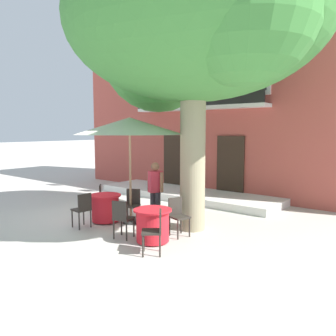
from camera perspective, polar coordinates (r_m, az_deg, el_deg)
The scene contains 14 objects.
ground_plane at distance 10.14m, azimuth -11.92°, elevation -8.13°, with size 120.00×120.00×0.00m, color beige.
building_facade at distance 15.11m, azimuth 9.91°, elevation 10.99°, with size 13.00×5.09×7.50m.
entrance_step_platform at distance 12.77m, azimuth 3.11°, elevation -4.41°, with size 7.08×1.98×0.25m, color silver.
plane_tree at distance 8.95m, azimuth 3.99°, elevation 22.77°, with size 6.76×5.94×7.17m.
cafe_table_near_tree at distance 9.55m, azimuth -10.47°, elevation -6.59°, with size 0.86×0.86×0.76m.
cafe_chair_near_tree_0 at distance 10.26m, azimuth -10.69°, elevation -4.90°, with size 0.57×0.57×0.91m.
cafe_chair_near_tree_1 at distance 9.06m, azimuth -14.12°, elevation -6.50°, with size 0.44×0.44×0.91m.
cafe_chair_near_tree_2 at distance 9.37m, azimuth -5.98°, elevation -5.91°, with size 0.55×0.55×0.91m.
cafe_table_middle at distance 7.75m, azimuth -2.60°, elevation -9.55°, with size 0.86×0.86×0.76m.
cafe_chair_middle_0 at distance 8.00m, azimuth -7.73°, elevation -8.08°, with size 0.49×0.49×0.91m.
cafe_chair_middle_1 at distance 6.99m, azimuth -2.14°, elevation -10.17°, with size 0.56×0.56×0.91m.
cafe_chair_middle_2 at distance 8.18m, azimuth 1.64°, elevation -7.70°, with size 0.50×0.50×0.91m.
cafe_umbrella at distance 9.08m, azimuth -6.45°, elevation 6.93°, with size 2.90×2.90×2.85m.
pedestrian_near_entrance at distance 9.02m, azimuth -2.15°, elevation -3.66°, with size 0.53×0.40×1.67m.
Camera 1 is at (7.62, -6.19, 2.53)m, focal length 36.32 mm.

